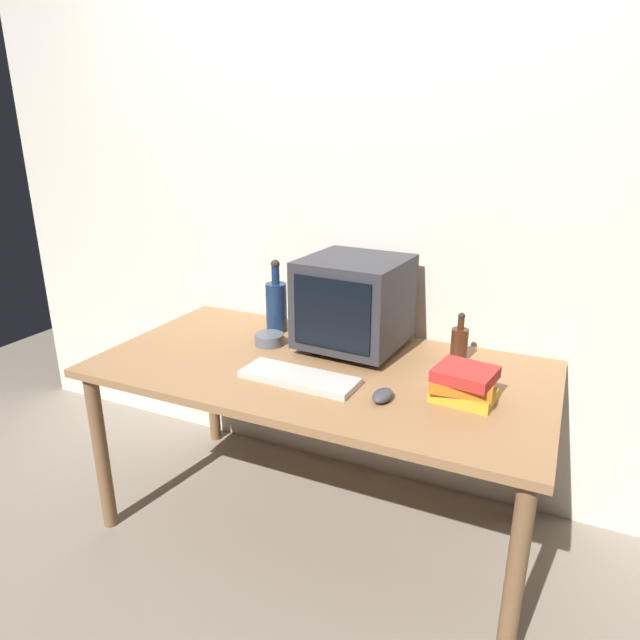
# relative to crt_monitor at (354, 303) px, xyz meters

# --- Properties ---
(ground_plane) EXTENTS (6.00, 6.00, 0.00)m
(ground_plane) POSITION_rel_crt_monitor_xyz_m (-0.05, -0.21, -0.90)
(ground_plane) COLOR gray
(back_wall) EXTENTS (4.00, 0.08, 2.50)m
(back_wall) POSITION_rel_crt_monitor_xyz_m (-0.05, 0.28, 0.35)
(back_wall) COLOR silver
(back_wall) RESTS_ON ground
(desk) EXTENTS (1.68, 0.87, 0.71)m
(desk) POSITION_rel_crt_monitor_xyz_m (-0.05, -0.21, -0.27)
(desk) COLOR #9E7047
(desk) RESTS_ON ground
(crt_monitor) EXTENTS (0.41, 0.41, 0.37)m
(crt_monitor) POSITION_rel_crt_monitor_xyz_m (0.00, 0.00, 0.00)
(crt_monitor) COLOR #333338
(crt_monitor) RESTS_ON desk
(keyboard) EXTENTS (0.43, 0.17, 0.02)m
(keyboard) POSITION_rel_crt_monitor_xyz_m (-0.06, -0.37, -0.18)
(keyboard) COLOR beige
(keyboard) RESTS_ON desk
(computer_mouse) EXTENTS (0.07, 0.10, 0.04)m
(computer_mouse) POSITION_rel_crt_monitor_xyz_m (0.26, -0.39, -0.17)
(computer_mouse) COLOR #3F3F47
(computer_mouse) RESTS_ON desk
(bottle_tall) EXTENTS (0.09, 0.09, 0.32)m
(bottle_tall) POSITION_rel_crt_monitor_xyz_m (-0.38, 0.06, -0.07)
(bottle_tall) COLOR navy
(bottle_tall) RESTS_ON desk
(bottle_short) EXTENTS (0.06, 0.06, 0.19)m
(bottle_short) POSITION_rel_crt_monitor_xyz_m (0.41, 0.06, -0.12)
(bottle_short) COLOR #472314
(bottle_short) RESTS_ON desk
(book_stack) EXTENTS (0.21, 0.20, 0.11)m
(book_stack) POSITION_rel_crt_monitor_xyz_m (0.49, -0.27, -0.13)
(book_stack) COLOR gold
(book_stack) RESTS_ON desk
(cd_spindle) EXTENTS (0.12, 0.12, 0.04)m
(cd_spindle) POSITION_rel_crt_monitor_xyz_m (-0.33, -0.10, -0.17)
(cd_spindle) COLOR #595B66
(cd_spindle) RESTS_ON desk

